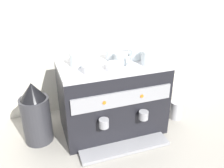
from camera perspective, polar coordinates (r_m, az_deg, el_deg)
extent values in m
plane|color=#9E998E|center=(1.66, 0.00, -10.04)|extent=(4.00, 4.00, 0.00)
cube|color=silver|center=(1.74, -3.81, 9.73)|extent=(2.80, 0.03, 0.98)
cube|color=black|center=(1.54, 0.00, -3.38)|extent=(0.64, 0.36, 0.44)
cube|color=#B7B7BC|center=(1.44, 0.00, 4.72)|extent=(0.64, 0.36, 0.02)
cube|color=#939399|center=(1.34, 2.63, -3.49)|extent=(0.58, 0.01, 0.09)
cylinder|color=orange|center=(1.30, -1.83, -4.44)|extent=(0.02, 0.01, 0.02)
cylinder|color=orange|center=(1.38, 7.05, -2.84)|extent=(0.02, 0.01, 0.02)
cube|color=#939399|center=(1.49, 3.02, -14.64)|extent=(0.54, 0.12, 0.02)
cylinder|color=#939399|center=(1.35, -1.92, -9.22)|extent=(0.06, 0.06, 0.05)
cylinder|color=#939399|center=(1.43, 7.43, -7.29)|extent=(0.06, 0.06, 0.05)
cylinder|color=silver|center=(1.40, 2.12, 6.01)|extent=(0.08, 0.08, 0.07)
torus|color=silver|center=(1.36, 3.40, 5.41)|extent=(0.03, 0.05, 0.05)
cylinder|color=silver|center=(1.41, 8.58, 6.19)|extent=(0.08, 0.08, 0.08)
torus|color=silver|center=(1.46, 8.66, 6.91)|extent=(0.04, 0.06, 0.06)
cylinder|color=silver|center=(1.39, -8.41, 5.81)|extent=(0.08, 0.08, 0.08)
torus|color=silver|center=(1.43, -8.80, 6.48)|extent=(0.01, 0.06, 0.06)
cylinder|color=silver|center=(1.47, -0.06, 6.94)|extent=(0.07, 0.07, 0.06)
torus|color=silver|center=(1.50, 1.44, 7.29)|extent=(0.05, 0.03, 0.05)
cylinder|color=silver|center=(1.48, 5.47, 7.08)|extent=(0.08, 0.08, 0.07)
torus|color=silver|center=(1.46, 3.76, 6.82)|extent=(0.05, 0.02, 0.05)
cylinder|color=white|center=(1.30, -4.84, 3.73)|extent=(0.11, 0.11, 0.04)
cylinder|color=white|center=(1.31, -4.82, 3.12)|extent=(0.06, 0.06, 0.01)
cylinder|color=white|center=(1.32, 0.47, 4.17)|extent=(0.09, 0.09, 0.04)
cylinder|color=white|center=(1.33, 0.47, 3.60)|extent=(0.05, 0.05, 0.01)
cylinder|color=white|center=(1.47, -6.10, 6.26)|extent=(0.10, 0.10, 0.03)
cylinder|color=white|center=(1.48, -6.08, 5.81)|extent=(0.05, 0.05, 0.01)
cylinder|color=white|center=(1.57, 3.99, 7.80)|extent=(0.10, 0.10, 0.04)
cylinder|color=white|center=(1.58, 3.98, 7.28)|extent=(0.05, 0.05, 0.01)
cylinder|color=#333338|center=(1.54, -17.29, -8.05)|extent=(0.17, 0.17, 0.29)
cone|color=black|center=(1.44, -18.33, -1.57)|extent=(0.15, 0.15, 0.10)
cylinder|color=#B7B7BC|center=(1.77, 14.82, -5.93)|extent=(0.08, 0.08, 0.13)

